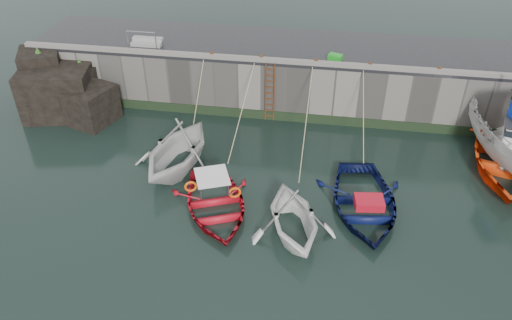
% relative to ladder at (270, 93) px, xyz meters
% --- Properties ---
extents(ground, '(120.00, 120.00, 0.00)m').
position_rel_ladder_xyz_m(ground, '(2.00, -9.91, -1.59)').
color(ground, black).
rests_on(ground, ground).
extents(quay_back, '(30.00, 5.00, 3.00)m').
position_rel_ladder_xyz_m(quay_back, '(2.00, 2.59, -0.09)').
color(quay_back, slate).
rests_on(quay_back, ground).
extents(road_back, '(30.00, 5.00, 0.16)m').
position_rel_ladder_xyz_m(road_back, '(2.00, 2.59, 1.49)').
color(road_back, black).
rests_on(road_back, quay_back).
extents(kerb_back, '(30.00, 0.30, 0.20)m').
position_rel_ladder_xyz_m(kerb_back, '(2.00, 0.24, 1.67)').
color(kerb_back, slate).
rests_on(kerb_back, road_back).
extents(algae_back, '(30.00, 0.08, 0.50)m').
position_rel_ladder_xyz_m(algae_back, '(2.00, 0.05, -1.34)').
color(algae_back, black).
rests_on(algae_back, ground).
extents(rock_outcrop, '(5.85, 4.24, 3.41)m').
position_rel_ladder_xyz_m(rock_outcrop, '(-10.92, -0.80, -0.33)').
color(rock_outcrop, black).
rests_on(rock_outcrop, ground).
extents(ladder, '(0.51, 0.08, 3.20)m').
position_rel_ladder_xyz_m(ladder, '(0.00, 0.00, 0.00)').
color(ladder, '#3F1E0F').
rests_on(ladder, ground).
extents(boat_near_white, '(5.20, 5.73, 2.63)m').
position_rel_ladder_xyz_m(boat_near_white, '(-3.47, -4.86, -1.59)').
color(boat_near_white, silver).
rests_on(boat_near_white, ground).
extents(boat_near_white_rope, '(0.04, 3.57, 3.10)m').
position_rel_ladder_xyz_m(boat_near_white_rope, '(-3.47, -1.14, -1.59)').
color(boat_near_white_rope, tan).
rests_on(boat_near_white_rope, ground).
extents(boat_near_blue, '(5.11, 5.88, 1.02)m').
position_rel_ladder_xyz_m(boat_near_blue, '(-1.18, -7.44, -1.59)').
color(boat_near_blue, red).
rests_on(boat_near_blue, ground).
extents(boat_near_blue_rope, '(0.04, 5.66, 3.10)m').
position_rel_ladder_xyz_m(boat_near_blue_rope, '(-1.18, -2.43, -1.59)').
color(boat_near_blue_rope, tan).
rests_on(boat_near_blue_rope, ground).
extents(boat_near_blacktrim, '(4.69, 5.04, 2.18)m').
position_rel_ladder_xyz_m(boat_near_blacktrim, '(2.05, -8.30, -1.59)').
color(boat_near_blacktrim, white).
rests_on(boat_near_blacktrim, ground).
extents(boat_near_blacktrim_rope, '(0.04, 6.43, 3.10)m').
position_rel_ladder_xyz_m(boat_near_blacktrim_rope, '(2.05, -2.86, -1.59)').
color(boat_near_blacktrim_rope, tan).
rests_on(boat_near_blacktrim_rope, ground).
extents(boat_near_navy, '(4.47, 5.79, 1.11)m').
position_rel_ladder_xyz_m(boat_near_navy, '(4.76, -6.44, -1.59)').
color(boat_near_navy, '#09103B').
rests_on(boat_near_navy, ground).
extents(boat_near_navy_rope, '(0.04, 4.79, 3.10)m').
position_rel_ladder_xyz_m(boat_near_navy_rope, '(4.76, -1.93, -1.59)').
color(boat_near_navy_rope, tan).
rests_on(boat_near_navy_rope, ground).
extents(fish_crate, '(0.76, 0.62, 0.29)m').
position_rel_ladder_xyz_m(fish_crate, '(3.11, 0.98, 1.72)').
color(fish_crate, '#1B981F').
rests_on(fish_crate, road_back).
extents(railing, '(1.60, 1.05, 1.00)m').
position_rel_ladder_xyz_m(railing, '(-6.75, 1.33, 1.77)').
color(railing, '#A5A8AD').
rests_on(railing, road_back).
extents(bollard_a, '(0.18, 0.18, 0.28)m').
position_rel_ladder_xyz_m(bollard_a, '(-3.00, 0.34, 1.71)').
color(bollard_a, '#3F1E0F').
rests_on(bollard_a, road_back).
extents(bollard_b, '(0.18, 0.18, 0.28)m').
position_rel_ladder_xyz_m(bollard_b, '(-0.50, 0.34, 1.71)').
color(bollard_b, '#3F1E0F').
rests_on(bollard_b, road_back).
extents(bollard_c, '(0.18, 0.18, 0.28)m').
position_rel_ladder_xyz_m(bollard_c, '(2.20, 0.34, 1.71)').
color(bollard_c, '#3F1E0F').
rests_on(bollard_c, road_back).
extents(bollard_d, '(0.18, 0.18, 0.28)m').
position_rel_ladder_xyz_m(bollard_d, '(4.80, 0.34, 1.71)').
color(bollard_d, '#3F1E0F').
rests_on(bollard_d, road_back).
extents(bollard_e, '(0.18, 0.18, 0.28)m').
position_rel_ladder_xyz_m(bollard_e, '(8.00, 0.34, 1.71)').
color(bollard_e, '#3F1E0F').
rests_on(bollard_e, road_back).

